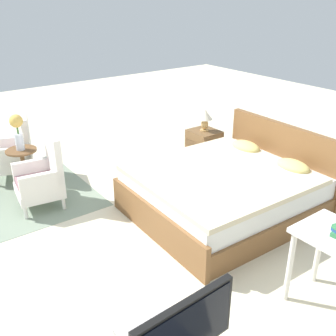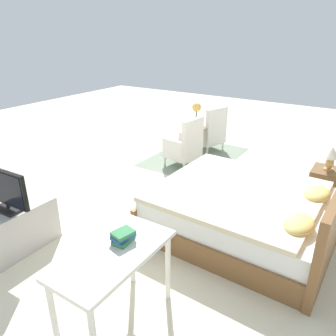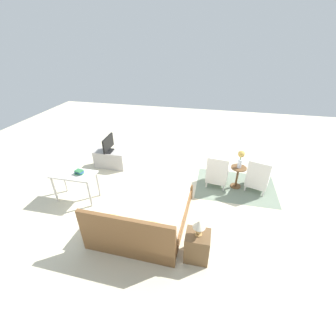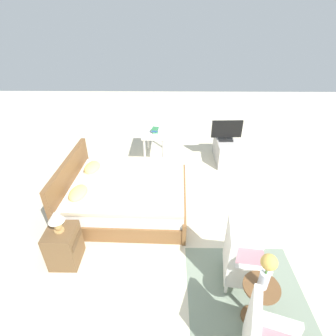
# 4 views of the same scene
# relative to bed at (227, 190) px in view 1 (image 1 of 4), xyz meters

# --- Properties ---
(ground_plane) EXTENTS (16.00, 16.00, 0.00)m
(ground_plane) POSITION_rel_bed_xyz_m (-0.22, -1.01, -0.30)
(ground_plane) COLOR beige
(floor_rug) EXTENTS (2.10, 1.50, 0.01)m
(floor_rug) POSITION_rel_bed_xyz_m (-2.03, -1.80, -0.29)
(floor_rug) COLOR gray
(floor_rug) RESTS_ON ground_plane
(bed) EXTENTS (1.86, 2.13, 0.96)m
(bed) POSITION_rel_bed_xyz_m (0.00, 0.00, 0.00)
(bed) COLOR brown
(bed) RESTS_ON ground_plane
(armchair_by_window_left) EXTENTS (0.68, 0.68, 0.92)m
(armchair_by_window_left) POSITION_rel_bed_xyz_m (-2.53, -1.74, 0.08)
(armchair_by_window_left) COLOR white
(armchair_by_window_left) RESTS_ON floor_rug
(armchair_by_window_right) EXTENTS (0.61, 0.61, 0.92)m
(armchair_by_window_right) POSITION_rel_bed_xyz_m (-1.50, -1.74, 0.08)
(armchair_by_window_right) COLOR white
(armchair_by_window_right) RESTS_ON floor_rug
(side_table) EXTENTS (0.40, 0.40, 0.61)m
(side_table) POSITION_rel_bed_xyz_m (-2.03, -1.80, 0.08)
(side_table) COLOR brown
(side_table) RESTS_ON ground_plane
(flower_vase) EXTENTS (0.17, 0.17, 0.48)m
(flower_vase) POSITION_rel_bed_xyz_m (-2.03, -1.80, 0.60)
(flower_vase) COLOR silver
(flower_vase) RESTS_ON side_table
(nightstand) EXTENTS (0.44, 0.41, 0.59)m
(nightstand) POSITION_rel_bed_xyz_m (-1.22, 0.69, -0.00)
(nightstand) COLOR brown
(nightstand) RESTS_ON ground_plane
(table_lamp) EXTENTS (0.22, 0.22, 0.33)m
(table_lamp) POSITION_rel_bed_xyz_m (-1.22, 0.69, 0.50)
(table_lamp) COLOR tan
(table_lamp) RESTS_ON nightstand
(tv_flatscreen) EXTENTS (0.21, 0.69, 0.48)m
(tv_flatscreen) POSITION_rel_bed_xyz_m (1.75, -2.08, 0.48)
(tv_flatscreen) COLOR black
(tv_flatscreen) RESTS_ON tv_stand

